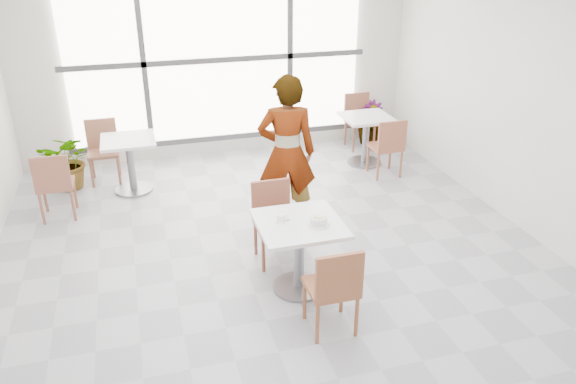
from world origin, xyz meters
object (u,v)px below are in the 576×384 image
object	(u,v)px
coffee_cup	(281,218)
plant_right	(370,123)
chair_near	(334,286)
bg_chair_right_near	(388,144)
main_table	(299,243)
bg_chair_right_far	(359,117)
bg_chair_left_near	(54,182)
plant_left	(69,161)
chair_far	(273,216)
bg_table_right	(366,133)
oatmeal_bowl	(319,221)
person	(287,153)
bg_table_left	(130,157)
bg_chair_left_far	(103,146)

from	to	relation	value
coffee_cup	plant_right	size ratio (longest dim) A/B	0.22
chair_near	bg_chair_right_near	bearing A→B (deg)	-122.52
main_table	bg_chair_right_far	world-z (taller)	bg_chair_right_far
bg_chair_left_near	plant_left	size ratio (longest dim) A/B	1.09
coffee_cup	bg_chair_right_near	bearing A→B (deg)	45.74
chair_far	bg_chair_right_far	size ratio (longest dim) A/B	1.00
bg_table_right	bg_chair_right_far	world-z (taller)	bg_chair_right_far
oatmeal_bowl	bg_chair_right_near	bearing A→B (deg)	52.17
chair_near	main_table	bearing A→B (deg)	-83.06
person	bg_chair_right_far	distance (m)	3.00
chair_near	bg_table_left	size ratio (longest dim) A/B	1.16
chair_near	bg_chair_left_far	world-z (taller)	same
main_table	bg_table_left	world-z (taller)	same
oatmeal_bowl	bg_chair_right_far	xyz separation A→B (m)	(1.97, 3.73, -0.29)
oatmeal_bowl	bg_table_left	distance (m)	3.40
main_table	plant_left	distance (m)	3.94
main_table	oatmeal_bowl	world-z (taller)	oatmeal_bowl
bg_table_right	bg_chair_right_far	xyz separation A→B (m)	(0.19, 0.74, 0.01)
oatmeal_bowl	coffee_cup	distance (m)	0.36
bg_chair_right_near	plant_left	distance (m)	4.44
bg_table_right	bg_chair_left_near	xyz separation A→B (m)	(-4.35, -0.66, 0.01)
bg_table_right	bg_table_left	bearing A→B (deg)	-179.27
main_table	bg_table_right	bearing A→B (deg)	56.07
oatmeal_bowl	chair_far	bearing A→B (deg)	107.76
main_table	coffee_cup	size ratio (longest dim) A/B	5.03
chair_far	bg_table_left	size ratio (longest dim) A/B	1.16
main_table	coffee_cup	world-z (taller)	coffee_cup
chair_near	person	size ratio (longest dim) A/B	0.47
coffee_cup	bg_chair_left_far	xyz separation A→B (m)	(-1.70, 3.29, -0.28)
main_table	bg_chair_left_far	distance (m)	3.84
coffee_cup	plant_right	bearing A→B (deg)	54.95
chair_near	bg_chair_left_far	size ratio (longest dim) A/B	1.00
chair_far	bg_chair_right_far	bearing A→B (deg)	53.35
person	bg_chair_right_near	size ratio (longest dim) A/B	2.12
bg_table_left	coffee_cup	bearing A→B (deg)	-64.20
bg_chair_right_near	bg_chair_left_far	bearing A→B (deg)	-14.82
plant_left	chair_far	bearing A→B (deg)	-48.67
oatmeal_bowl	plant_left	distance (m)	4.13
bg_chair_left_near	bg_chair_left_far	distance (m)	1.25
bg_chair_left_near	bg_chair_right_near	size ratio (longest dim) A/B	1.00
person	bg_chair_right_far	size ratio (longest dim) A/B	2.12
person	bg_table_left	world-z (taller)	person
chair_near	bg_table_left	world-z (taller)	chair_near
person	oatmeal_bowl	bearing A→B (deg)	96.96
bg_chair_left_near	plant_right	size ratio (longest dim) A/B	1.19
chair_near	bg_chair_right_near	xyz separation A→B (m)	(1.95, 3.06, 0.00)
chair_near	bg_chair_right_near	distance (m)	3.63
chair_near	bg_table_right	world-z (taller)	chair_near
chair_near	person	xyz separation A→B (m)	(0.17, 2.07, 0.42)
chair_far	bg_table_left	world-z (taller)	chair_far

